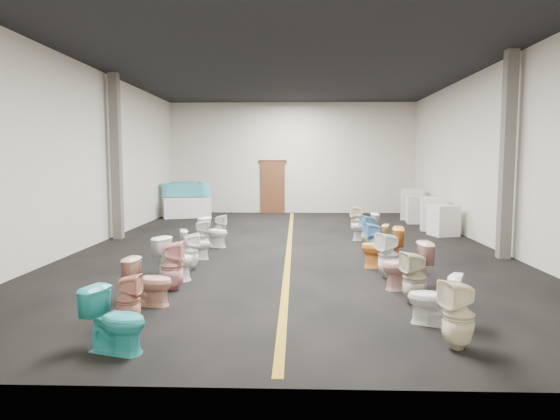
# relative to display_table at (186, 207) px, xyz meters

# --- Properties ---
(floor) EXTENTS (16.00, 16.00, 0.00)m
(floor) POSITION_rel_display_table_xyz_m (4.00, -6.17, -0.39)
(floor) COLOR black
(floor) RESTS_ON ground
(ceiling) EXTENTS (16.00, 16.00, 0.00)m
(ceiling) POSITION_rel_display_table_xyz_m (4.00, -6.17, 4.11)
(ceiling) COLOR black
(ceiling) RESTS_ON ground
(wall_back) EXTENTS (10.00, 0.00, 10.00)m
(wall_back) POSITION_rel_display_table_xyz_m (4.00, 1.83, 1.86)
(wall_back) COLOR beige
(wall_back) RESTS_ON ground
(wall_front) EXTENTS (10.00, 0.00, 10.00)m
(wall_front) POSITION_rel_display_table_xyz_m (4.00, -14.17, 1.86)
(wall_front) COLOR beige
(wall_front) RESTS_ON ground
(wall_left) EXTENTS (0.00, 16.00, 16.00)m
(wall_left) POSITION_rel_display_table_xyz_m (-1.00, -6.17, 1.86)
(wall_left) COLOR beige
(wall_left) RESTS_ON ground
(wall_right) EXTENTS (0.00, 16.00, 16.00)m
(wall_right) POSITION_rel_display_table_xyz_m (9.00, -6.17, 1.86)
(wall_right) COLOR beige
(wall_right) RESTS_ON ground
(aisle_stripe) EXTENTS (0.12, 15.60, 0.01)m
(aisle_stripe) POSITION_rel_display_table_xyz_m (4.00, -6.17, -0.38)
(aisle_stripe) COLOR #9C7916
(aisle_stripe) RESTS_ON floor
(back_door) EXTENTS (1.00, 0.10, 2.10)m
(back_door) POSITION_rel_display_table_xyz_m (3.20, 1.77, 0.66)
(back_door) COLOR #562D19
(back_door) RESTS_ON floor
(door_frame) EXTENTS (1.15, 0.08, 0.10)m
(door_frame) POSITION_rel_display_table_xyz_m (3.20, 1.78, 1.73)
(door_frame) COLOR #331C11
(door_frame) RESTS_ON back_door
(column_left) EXTENTS (0.25, 0.25, 4.50)m
(column_left) POSITION_rel_display_table_xyz_m (-0.75, -5.17, 1.86)
(column_left) COLOR #59544C
(column_left) RESTS_ON floor
(column_right) EXTENTS (0.25, 0.25, 4.50)m
(column_right) POSITION_rel_display_table_xyz_m (8.75, -7.67, 1.86)
(column_right) COLOR #59544C
(column_right) RESTS_ON floor
(display_table) EXTENTS (1.93, 1.42, 0.77)m
(display_table) POSITION_rel_display_table_xyz_m (0.00, 0.00, 0.00)
(display_table) COLOR white
(display_table) RESTS_ON floor
(bathtub) EXTENTS (1.85, 0.79, 0.55)m
(bathtub) POSITION_rel_display_table_xyz_m (-0.00, 0.00, 0.68)
(bathtub) COLOR #43ADC2
(bathtub) RESTS_ON display_table
(appliance_crate_a) EXTENTS (0.84, 0.84, 0.87)m
(appliance_crate_a) POSITION_rel_display_table_xyz_m (8.40, -4.36, 0.05)
(appliance_crate_a) COLOR silver
(appliance_crate_a) RESTS_ON floor
(appliance_crate_b) EXTENTS (0.85, 0.85, 0.99)m
(appliance_crate_b) POSITION_rel_display_table_xyz_m (8.40, -3.24, 0.11)
(appliance_crate_b) COLOR silver
(appliance_crate_b) RESTS_ON floor
(appliance_crate_c) EXTENTS (0.89, 0.89, 0.92)m
(appliance_crate_c) POSITION_rel_display_table_xyz_m (8.40, -1.46, 0.07)
(appliance_crate_c) COLOR beige
(appliance_crate_c) RESTS_ON floor
(appliance_crate_d) EXTENTS (0.94, 0.94, 1.10)m
(appliance_crate_d) POSITION_rel_display_table_xyz_m (8.40, -0.42, 0.17)
(appliance_crate_d) COLOR silver
(appliance_crate_d) RESTS_ON floor
(toilet_left_0) EXTENTS (0.81, 0.60, 0.74)m
(toilet_left_0) POSITION_rel_display_table_xyz_m (2.16, -13.33, -0.02)
(toilet_left_0) COLOR #2DACAA
(toilet_left_0) RESTS_ON floor
(toilet_left_1) EXTENTS (0.32, 0.31, 0.68)m
(toilet_left_1) POSITION_rel_display_table_xyz_m (1.99, -12.41, -0.05)
(toilet_left_1) COLOR tan
(toilet_left_1) RESTS_ON floor
(toilet_left_2) EXTENTS (0.75, 0.49, 0.72)m
(toilet_left_2) POSITION_rel_display_table_xyz_m (1.99, -11.50, -0.03)
(toilet_left_2) COLOR #DC9E86
(toilet_left_2) RESTS_ON floor
(toilet_left_3) EXTENTS (0.41, 0.40, 0.83)m
(toilet_left_3) POSITION_rel_display_table_xyz_m (2.12, -10.64, 0.03)
(toilet_left_3) COLOR #ECAAA5
(toilet_left_3) RESTS_ON floor
(toilet_left_4) EXTENTS (0.86, 0.69, 0.76)m
(toilet_left_4) POSITION_rel_display_table_xyz_m (1.98, -9.88, -0.00)
(toilet_left_4) COLOR white
(toilet_left_4) RESTS_ON floor
(toilet_left_5) EXTENTS (0.44, 0.43, 0.72)m
(toilet_left_5) POSITION_rel_display_table_xyz_m (2.08, -9.05, -0.02)
(toilet_left_5) COLOR white
(toilet_left_5) RESTS_ON floor
(toilet_left_6) EXTENTS (0.73, 0.54, 0.67)m
(toilet_left_6) POSITION_rel_display_table_xyz_m (1.98, -8.06, -0.05)
(toilet_left_6) COLOR white
(toilet_left_6) RESTS_ON floor
(toilet_left_7) EXTENTS (0.42, 0.41, 0.77)m
(toilet_left_7) POSITION_rel_display_table_xyz_m (1.95, -7.23, -0.00)
(toilet_left_7) COLOR silver
(toilet_left_7) RESTS_ON floor
(toilet_left_8) EXTENTS (0.82, 0.65, 0.74)m
(toilet_left_8) POSITION_rel_display_table_xyz_m (2.13, -6.44, -0.02)
(toilet_left_8) COLOR white
(toilet_left_8) RESTS_ON floor
(toilet_left_9) EXTENTS (0.36, 0.35, 0.70)m
(toilet_left_9) POSITION_rel_display_table_xyz_m (2.13, -5.53, -0.03)
(toilet_left_9) COLOR white
(toilet_left_9) RESTS_ON floor
(toilet_right_0) EXTENTS (0.46, 0.45, 0.81)m
(toilet_right_0) POSITION_rel_display_table_xyz_m (6.02, -13.12, 0.02)
(toilet_right_0) COLOR #EDE5C1
(toilet_right_0) RESTS_ON floor
(toilet_right_1) EXTENTS (0.78, 0.64, 0.70)m
(toilet_right_1) POSITION_rel_display_table_xyz_m (5.98, -12.27, -0.04)
(toilet_right_1) COLOR white
(toilet_right_1) RESTS_ON floor
(toilet_right_2) EXTENTS (0.44, 0.44, 0.79)m
(toilet_right_2) POSITION_rel_display_table_xyz_m (5.95, -11.29, 0.01)
(toilet_right_2) COLOR beige
(toilet_right_2) RESTS_ON floor
(toilet_right_3) EXTENTS (0.83, 0.51, 0.81)m
(toilet_right_3) POSITION_rel_display_table_xyz_m (6.01, -10.48, 0.02)
(toilet_right_3) COLOR #D29891
(toilet_right_3) RESTS_ON floor
(toilet_right_4) EXTENTS (0.50, 0.50, 0.84)m
(toilet_right_4) POSITION_rel_display_table_xyz_m (5.87, -9.62, 0.03)
(toilet_right_4) COLOR white
(toilet_right_4) RESTS_ON floor
(toilet_right_5) EXTENTS (0.87, 0.55, 0.84)m
(toilet_right_5) POSITION_rel_display_table_xyz_m (5.89, -8.78, 0.03)
(toilet_right_5) COLOR orange
(toilet_right_5) RESTS_ON floor
(toilet_right_6) EXTENTS (0.43, 0.43, 0.80)m
(toilet_right_6) POSITION_rel_display_table_xyz_m (5.86, -7.86, 0.01)
(toilet_right_6) COLOR #73ABDF
(toilet_right_6) RESTS_ON floor
(toilet_right_7) EXTENTS (0.72, 0.52, 0.66)m
(toilet_right_7) POSITION_rel_display_table_xyz_m (6.03, -6.99, -0.06)
(toilet_right_7) COLOR #D5B154
(toilet_right_7) RESTS_ON floor
(toilet_right_8) EXTENTS (0.47, 0.46, 0.77)m
(toilet_right_8) POSITION_rel_display_table_xyz_m (5.99, -6.11, 0.00)
(toilet_right_8) COLOR #70ABCC
(toilet_right_8) RESTS_ON floor
(toilet_right_9) EXTENTS (0.75, 0.46, 0.75)m
(toilet_right_9) POSITION_rel_display_table_xyz_m (6.01, -5.31, -0.01)
(toilet_right_9) COLOR silver
(toilet_right_9) RESTS_ON floor
(toilet_right_10) EXTENTS (0.42, 0.41, 0.85)m
(toilet_right_10) POSITION_rel_display_table_xyz_m (5.93, -4.38, 0.04)
(toilet_right_10) COLOR #F1E7C5
(toilet_right_10) RESTS_ON floor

